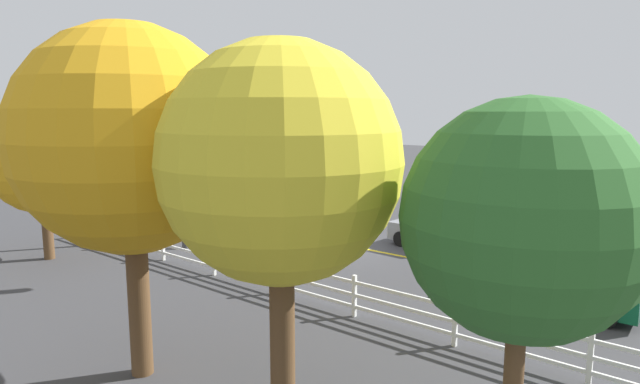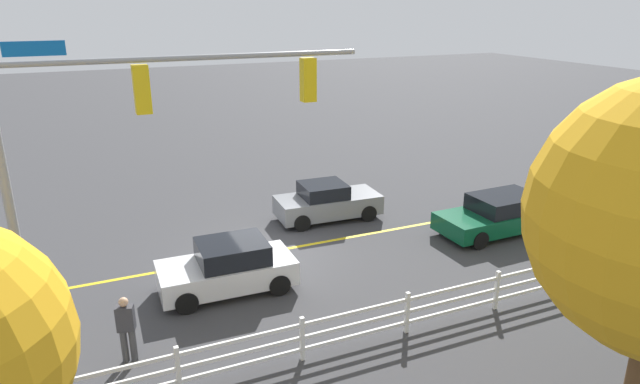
{
  "view_description": "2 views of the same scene",
  "coord_description": "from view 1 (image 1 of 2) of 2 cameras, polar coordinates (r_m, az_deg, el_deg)",
  "views": [
    {
      "loc": [
        -12.29,
        17.19,
        5.46
      ],
      "look_at": [
        -0.22,
        2.3,
        2.55
      ],
      "focal_mm": 29.74,
      "sensor_mm": 36.0,
      "label": 1
    },
    {
      "loc": [
        5.47,
        16.48,
        8.08
      ],
      "look_at": [
        -0.95,
        1.89,
        2.61
      ],
      "focal_mm": 31.1,
      "sensor_mm": 36.0,
      "label": 2
    }
  ],
  "objects": [
    {
      "name": "signal_assembly",
      "position": [
        21.25,
        -14.33,
        7.71
      ],
      "size": [
        7.77,
        0.38,
        7.4
      ],
      "color": "gray",
      "rests_on": "ground_plane"
    },
    {
      "name": "ground_plane",
      "position": [
        21.83,
        3.36,
        -5.86
      ],
      "size": [
        120.0,
        120.0,
        0.0
      ],
      "primitive_type": "plane",
      "color": "#38383A"
    },
    {
      "name": "pedestrian",
      "position": [
        22.04,
        -14.41,
        -3.5
      ],
      "size": [
        0.46,
        0.36,
        1.69
      ],
      "rotation": [
        0.0,
        0.0,
        4.43
      ],
      "color": "#3F3F42",
      "rests_on": "ground_plane"
    },
    {
      "name": "car_1",
      "position": [
        21.87,
        12.83,
        -4.15
      ],
      "size": [
        4.1,
        1.98,
        1.48
      ],
      "rotation": [
        0.0,
        0.0,
        3.1
      ],
      "color": "slate",
      "rests_on": "ground_plane"
    },
    {
      "name": "tree_0",
      "position": [
        21.85,
        -27.72,
        2.83
      ],
      "size": [
        3.76,
        3.76,
        5.52
      ],
      "color": "brown",
      "rests_on": "ground_plane"
    },
    {
      "name": "tree_2",
      "position": [
        8.96,
        -4.28,
        3.02
      ],
      "size": [
        4.15,
        4.15,
        6.69
      ],
      "color": "brown",
      "rests_on": "ground_plane"
    },
    {
      "name": "tree_1",
      "position": [
        7.87,
        20.98,
        -2.87
      ],
      "size": [
        3.42,
        3.42,
        5.69
      ],
      "color": "brown",
      "rests_on": "ground_plane"
    },
    {
      "name": "white_rail_fence",
      "position": [
        15.3,
        -0.76,
        -9.87
      ],
      "size": [
        26.1,
        0.1,
        1.15
      ],
      "color": "white",
      "rests_on": "ground_plane"
    },
    {
      "name": "tree_3",
      "position": [
        11.14,
        -19.72,
        5.26
      ],
      "size": [
        4.55,
        4.55,
        7.2
      ],
      "color": "brown",
      "rests_on": "ground_plane"
    },
    {
      "name": "lane_center_stripe",
      "position": [
        19.85,
        12.86,
        -7.53
      ],
      "size": [
        28.0,
        0.16,
        0.01
      ],
      "primitive_type": "cube",
      "color": "gold",
      "rests_on": "ground_plane"
    },
    {
      "name": "car_0",
      "position": [
        21.41,
        -4.25,
        -4.15
      ],
      "size": [
        3.96,
        1.99,
        1.52
      ],
      "rotation": [
        0.0,
        0.0,
        -0.02
      ],
      "color": "silver",
      "rests_on": "ground_plane"
    },
    {
      "name": "car_2",
      "position": [
        16.65,
        23.64,
        -8.73
      ],
      "size": [
        4.74,
        2.08,
        1.42
      ],
      "rotation": [
        0.0,
        0.0,
        0.02
      ],
      "color": "#0C4C2D",
      "rests_on": "ground_plane"
    }
  ]
}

